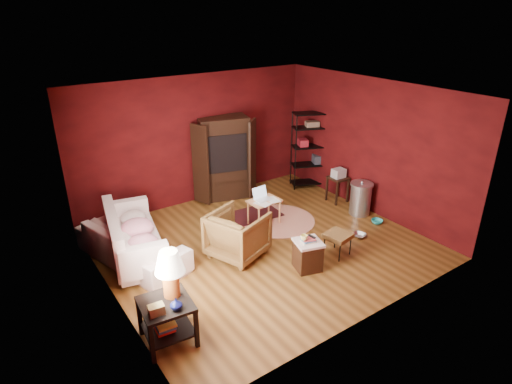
% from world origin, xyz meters
% --- Properties ---
extents(room, '(5.54, 5.04, 2.84)m').
position_xyz_m(room, '(-0.04, -0.01, 1.40)').
color(room, brown).
rests_on(room, ground).
extents(sofa, '(1.22, 2.28, 0.86)m').
position_xyz_m(sofa, '(-2.15, 0.87, 0.43)').
color(sofa, silver).
rests_on(sofa, ground).
extents(armchair, '(1.09, 1.12, 0.91)m').
position_xyz_m(armchair, '(-0.56, -0.04, 0.46)').
color(armchair, black).
rests_on(armchair, ground).
extents(pet_bowl_steel, '(0.25, 0.13, 0.24)m').
position_xyz_m(pet_bowl_steel, '(1.71, -0.83, 0.12)').
color(pet_bowl_steel, silver).
rests_on(pet_bowl_steel, ground).
extents(pet_bowl_turquoise, '(0.24, 0.08, 0.23)m').
position_xyz_m(pet_bowl_turquoise, '(2.43, -0.65, 0.12)').
color(pet_bowl_turquoise, teal).
rests_on(pet_bowl_turquoise, ground).
extents(vase, '(0.20, 0.20, 0.16)m').
position_xyz_m(vase, '(-2.39, -1.50, 0.69)').
color(vase, '#0D1144').
rests_on(vase, side_table).
extents(mug, '(0.12, 0.10, 0.12)m').
position_xyz_m(mug, '(0.08, -1.06, 0.64)').
color(mug, '#ECE073').
rests_on(mug, hamper).
extents(side_table, '(0.71, 0.71, 1.28)m').
position_xyz_m(side_table, '(-2.38, -1.25, 0.77)').
color(side_table, black).
rests_on(side_table, ground).
extents(sofa_cushions, '(1.17, 2.10, 0.83)m').
position_xyz_m(sofa_cushions, '(-2.13, 0.88, 0.41)').
color(sofa_cushions, silver).
rests_on(sofa_cushions, sofa).
extents(hamper, '(0.53, 0.53, 0.60)m').
position_xyz_m(hamper, '(0.17, -1.07, 0.27)').
color(hamper, '#3A1C0D').
rests_on(hamper, ground).
extents(footstool, '(0.48, 0.48, 0.42)m').
position_xyz_m(footstool, '(0.90, -1.03, 0.36)').
color(footstool, black).
rests_on(footstool, ground).
extents(rug_round, '(1.72, 1.72, 0.01)m').
position_xyz_m(rug_round, '(0.83, 0.60, 0.01)').
color(rug_round, beige).
rests_on(rug_round, ground).
extents(rug_oriental, '(1.15, 0.81, 0.01)m').
position_xyz_m(rug_oriental, '(0.57, 1.09, 0.01)').
color(rug_oriental, '#4F1519').
rests_on(rug_oriental, ground).
extents(laptop_desk, '(0.64, 0.52, 0.77)m').
position_xyz_m(laptop_desk, '(0.51, 0.66, 0.47)').
color(laptop_desk, '#FFB174').
rests_on(laptop_desk, ground).
extents(tv_armoire, '(1.42, 1.01, 1.87)m').
position_xyz_m(tv_armoire, '(0.56, 2.26, 0.97)').
color(tv_armoire, black).
rests_on(tv_armoire, ground).
extents(wire_shelving, '(0.98, 0.71, 1.83)m').
position_xyz_m(wire_shelving, '(2.61, 1.64, 1.00)').
color(wire_shelving, black).
rests_on(wire_shelving, ground).
extents(small_stand, '(0.40, 0.40, 0.78)m').
position_xyz_m(small_stand, '(2.51, 0.60, 0.58)').
color(small_stand, black).
rests_on(small_stand, ground).
extents(trash_can, '(0.62, 0.62, 0.75)m').
position_xyz_m(trash_can, '(2.46, -0.13, 0.35)').
color(trash_can, '#B7B8BF').
rests_on(trash_can, ground).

